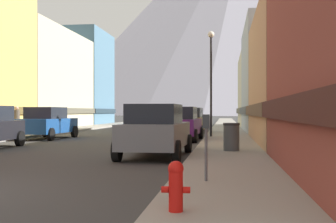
# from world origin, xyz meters

# --- Properties ---
(sidewalk_left) EXTENTS (2.50, 100.00, 0.15)m
(sidewalk_left) POSITION_xyz_m (-6.25, 35.00, 0.07)
(sidewalk_left) COLOR gray
(sidewalk_left) RESTS_ON ground
(sidewalk_right) EXTENTS (2.50, 100.00, 0.15)m
(sidewalk_right) POSITION_xyz_m (6.25, 35.00, 0.07)
(sidewalk_right) COLOR gray
(sidewalk_right) RESTS_ON ground
(storefront_left_2) EXTENTS (6.30, 13.98, 8.77)m
(storefront_left_2) POSITION_xyz_m (-10.50, 31.00, 4.23)
(storefront_left_2) COLOR beige
(storefront_left_2) RESTS_ON ground
(storefront_left_3) EXTENTS (9.00, 8.63, 10.72)m
(storefront_left_3) POSITION_xyz_m (-11.85, 42.57, 5.19)
(storefront_left_3) COLOR slate
(storefront_left_3) RESTS_ON ground
(storefront_right_2) EXTENTS (6.59, 11.28, 7.72)m
(storefront_right_2) POSITION_xyz_m (10.64, 25.46, 3.72)
(storefront_right_2) COLOR #99A5B2
(storefront_right_2) RESTS_ON ground
(storefront_right_3) EXTENTS (9.23, 10.82, 6.82)m
(storefront_right_3) POSITION_xyz_m (11.96, 36.57, 3.28)
(storefront_right_3) COLOR beige
(storefront_right_3) RESTS_ON ground
(car_left_2) EXTENTS (2.23, 4.48, 1.78)m
(car_left_2) POSITION_xyz_m (-3.80, 16.89, 0.90)
(car_left_2) COLOR #19478C
(car_left_2) RESTS_ON ground
(car_right_0) EXTENTS (2.16, 4.44, 1.78)m
(car_right_0) POSITION_xyz_m (3.80, 7.77, 0.90)
(car_right_0) COLOR slate
(car_right_0) RESTS_ON ground
(car_right_1) EXTENTS (2.19, 4.46, 1.78)m
(car_right_1) POSITION_xyz_m (3.80, 16.21, 0.90)
(car_right_1) COLOR #591E72
(car_right_1) RESTS_ON ground
(car_right_2) EXTENTS (2.23, 4.48, 1.78)m
(car_right_2) POSITION_xyz_m (3.80, 22.31, 0.90)
(car_right_2) COLOR #B28419
(car_right_2) RESTS_ON ground
(fire_hydrant_near) EXTENTS (0.40, 0.22, 0.70)m
(fire_hydrant_near) POSITION_xyz_m (5.45, -0.99, 0.53)
(fire_hydrant_near) COLOR red
(fire_hydrant_near) RESTS_ON sidewalk_right
(parking_meter_near) EXTENTS (0.14, 0.10, 1.33)m
(parking_meter_near) POSITION_xyz_m (5.75, 1.79, 1.01)
(parking_meter_near) COLOR #595960
(parking_meter_near) RESTS_ON sidewalk_right
(trash_bin_right) EXTENTS (0.59, 0.59, 0.98)m
(trash_bin_right) POSITION_xyz_m (6.35, 8.79, 0.64)
(trash_bin_right) COLOR #4C5156
(trash_bin_right) RESTS_ON sidewalk_right
(pedestrian_0) EXTENTS (0.36, 0.36, 1.72)m
(pedestrian_0) POSITION_xyz_m (-6.25, 18.15, 0.94)
(pedestrian_0) COLOR brown
(pedestrian_0) RESTS_ON sidewalk_left
(streetlamp_right) EXTENTS (0.36, 0.36, 5.86)m
(streetlamp_right) POSITION_xyz_m (5.35, 17.77, 3.99)
(streetlamp_right) COLOR black
(streetlamp_right) RESTS_ON sidewalk_right
(mountain_backdrop) EXTENTS (233.82, 233.82, 129.47)m
(mountain_backdrop) POSITION_xyz_m (21.39, 260.00, 64.73)
(mountain_backdrop) COLOR silver
(mountain_backdrop) RESTS_ON ground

